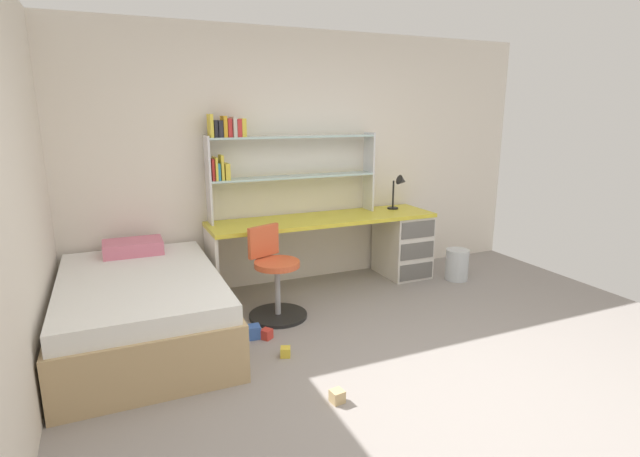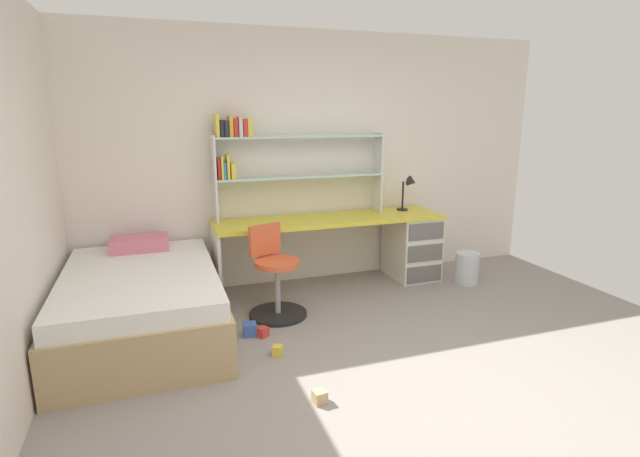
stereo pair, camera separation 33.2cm
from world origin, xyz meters
TOP-DOWN VIEW (x-y plane):
  - ground_plane at (0.00, 0.00)m, footprint 5.56×6.00m
  - room_shell at (-1.20, 1.22)m, footprint 5.56×6.00m
  - desk at (0.84, 2.17)m, footprint 2.37×0.60m
  - bookshelf_hutch at (-0.30, 2.36)m, footprint 1.75×0.22m
  - desk_lamp at (1.14, 2.24)m, footprint 0.20×0.17m
  - swivel_chair at (-0.52, 1.63)m, footprint 0.52×0.52m
  - bed_platform at (-1.65, 1.57)m, footprint 1.22×1.84m
  - waste_bin at (1.60, 1.77)m, footprint 0.25×0.25m
  - toy_block_blue_0 at (-0.83, 1.29)m, footprint 0.12×0.12m
  - toy_block_red_1 at (-0.74, 1.23)m, footprint 0.11×0.11m
  - toy_block_yellow_2 at (-0.70, 0.89)m, footprint 0.10×0.10m
  - toy_block_natural_3 at (-0.60, 0.20)m, footprint 0.09×0.09m

SIDE VIEW (x-z plane):
  - ground_plane at x=0.00m, z-range -0.02..0.00m
  - toy_block_yellow_2 at x=-0.70m, z-range 0.00..0.07m
  - toy_block_red_1 at x=-0.74m, z-range 0.00..0.08m
  - toy_block_natural_3 at x=-0.60m, z-range 0.00..0.08m
  - toy_block_blue_0 at x=-0.83m, z-range 0.00..0.11m
  - waste_bin at x=1.60m, z-range 0.00..0.34m
  - bed_platform at x=-1.65m, z-range -0.06..0.62m
  - swivel_chair at x=-0.52m, z-range -0.08..0.73m
  - desk at x=0.84m, z-range 0.06..0.80m
  - desk_lamp at x=1.14m, z-range 0.80..1.18m
  - room_shell at x=-1.20m, z-range 0.00..2.60m
  - bookshelf_hutch at x=-0.30m, z-range 0.85..1.88m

